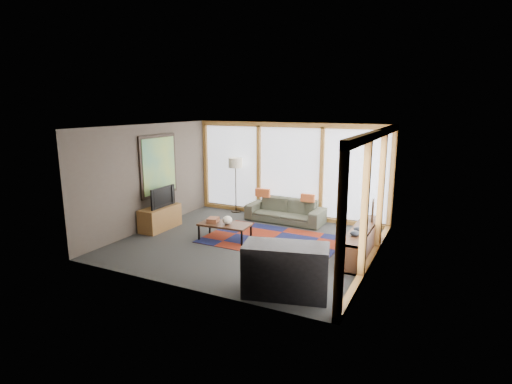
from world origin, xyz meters
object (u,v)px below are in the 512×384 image
at_px(sofa, 285,211).
at_px(tv_console, 160,218).
at_px(bookshelf, 361,242).
at_px(bar_counter, 286,270).
at_px(coffee_table, 225,232).
at_px(television, 160,197).
at_px(floor_lamp, 236,185).

distance_m(sofa, tv_console, 3.24).
xyz_separation_m(bookshelf, bar_counter, (-0.72, -2.37, 0.15)).
distance_m(coffee_table, television, 1.98).
bearing_deg(bookshelf, tv_console, -174.92).
bearing_deg(coffee_table, bar_counter, -40.21).
distance_m(coffee_table, tv_console, 1.88).
relative_size(bookshelf, bar_counter, 1.66).
height_order(floor_lamp, coffee_table, floor_lamp).
bearing_deg(sofa, bookshelf, -31.99).
xyz_separation_m(bookshelf, tv_console, (-4.89, -0.44, 0.00)).
xyz_separation_m(floor_lamp, coffee_table, (0.98, -2.29, -0.60)).
height_order(coffee_table, television, television).
bearing_deg(floor_lamp, coffee_table, -66.75).
relative_size(tv_console, television, 1.29).
bearing_deg(floor_lamp, sofa, -10.18).
xyz_separation_m(sofa, bar_counter, (1.61, -3.92, 0.13)).
bearing_deg(bookshelf, television, -175.27).
relative_size(sofa, bar_counter, 1.52).
bearing_deg(bar_counter, tv_console, 140.51).
bearing_deg(tv_console, coffee_table, -0.07).
bearing_deg(floor_lamp, bookshelf, -24.85).
bearing_deg(sofa, tv_console, -140.58).
bearing_deg(coffee_table, sofa, 71.05).
height_order(coffee_table, tv_console, tv_console).
xyz_separation_m(coffee_table, television, (-1.87, 0.03, 0.63)).
xyz_separation_m(sofa, bookshelf, (2.33, -1.55, -0.02)).
bearing_deg(floor_lamp, television, -111.56).
xyz_separation_m(bookshelf, television, (-4.88, -0.40, 0.54)).
distance_m(floor_lamp, tv_console, 2.51).
xyz_separation_m(tv_console, bar_counter, (4.17, -1.94, 0.15)).
bearing_deg(bar_counter, television, 140.12).
height_order(bookshelf, bar_counter, bar_counter).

